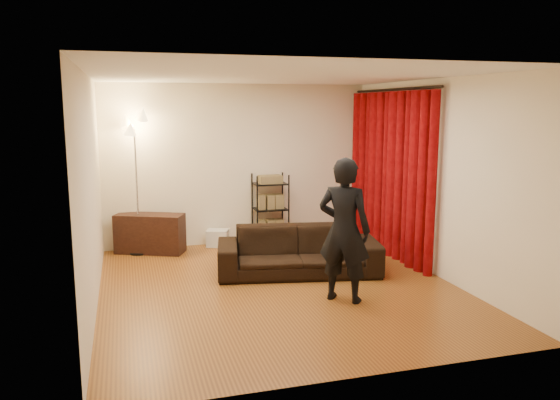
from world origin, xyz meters
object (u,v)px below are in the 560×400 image
object	(u,v)px
media_cabinet	(150,233)
person	(344,230)
sofa	(299,251)
floor_lamp	(137,185)
storage_boxes	(218,238)
wire_shelf	(270,209)

from	to	relation	value
media_cabinet	person	bearing A→B (deg)	-30.03
sofa	floor_lamp	size ratio (longest dim) A/B	1.01
sofa	storage_boxes	xyz separation A→B (m)	(-0.84, 1.82, -0.18)
sofa	wire_shelf	distance (m)	1.80
storage_boxes	wire_shelf	distance (m)	1.01
person	storage_boxes	size ratio (longest dim) A/B	4.99
wire_shelf	sofa	bearing A→B (deg)	-68.98
sofa	media_cabinet	size ratio (longest dim) A/B	2.09
sofa	storage_boxes	distance (m)	2.01
sofa	floor_lamp	bearing A→B (deg)	151.47
wire_shelf	floor_lamp	xyz separation A→B (m)	(-2.19, -0.06, 0.51)
storage_boxes	floor_lamp	world-z (taller)	floor_lamp
media_cabinet	wire_shelf	bearing A→B (deg)	24.93
storage_boxes	wire_shelf	world-z (taller)	wire_shelf
person	media_cabinet	world-z (taller)	person
floor_lamp	storage_boxes	bearing A→B (deg)	4.10
person	floor_lamp	size ratio (longest dim) A/B	0.79
person	media_cabinet	xyz separation A→B (m)	(-2.14, 2.89, -0.56)
person	wire_shelf	size ratio (longest dim) A/B	1.46
person	wire_shelf	world-z (taller)	person
storage_boxes	floor_lamp	bearing A→B (deg)	-175.90
storage_boxes	wire_shelf	bearing A→B (deg)	-2.21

